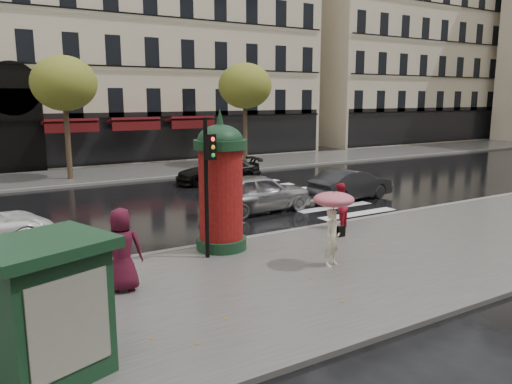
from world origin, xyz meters
TOP-DOWN VIEW (x-y plane):
  - ground at (0.00, 0.00)m, footprint 160.00×160.00m
  - near_sidewalk at (0.00, -0.50)m, footprint 90.00×7.00m
  - far_sidewalk at (0.00, 19.00)m, footprint 90.00×6.00m
  - near_kerb at (0.00, 3.00)m, footprint 90.00×0.25m
  - far_kerb at (0.00, 16.00)m, footprint 90.00×0.25m
  - zebra_crossing at (6.00, 9.60)m, footprint 3.60×11.75m
  - bldg_far_corner at (6.00, 30.00)m, footprint 26.00×14.00m
  - bldg_far_right at (34.00, 30.00)m, footprint 24.00×14.00m
  - tree_far_left at (-2.00, 18.00)m, footprint 3.40×3.40m
  - tree_far_right at (9.00, 18.00)m, footprint 3.40×3.40m
  - woman_umbrella at (0.94, -0.48)m, footprint 1.05×1.05m
  - woman_red at (3.63, 2.40)m, footprint 0.94×0.87m
  - man_burgundy at (-4.25, 0.67)m, footprint 1.08×0.86m
  - morris_column at (-0.83, 2.40)m, footprint 1.51×1.51m
  - traffic_light at (-1.53, 1.77)m, footprint 0.27×0.38m
  - newsstand at (-6.28, -2.33)m, footprint 2.28×2.10m
  - car_silver at (2.79, 6.35)m, footprint 4.65×2.08m
  - car_darkgrey at (7.63, 6.27)m, footprint 4.26×1.88m
  - car_black at (4.54, 13.15)m, footprint 4.69×2.28m

SIDE VIEW (x-z plane):
  - ground at x=0.00m, z-range 0.00..0.00m
  - zebra_crossing at x=6.00m, z-range 0.00..0.01m
  - near_sidewalk at x=0.00m, z-range 0.00..0.12m
  - far_sidewalk at x=0.00m, z-range 0.00..0.12m
  - near_kerb at x=0.00m, z-range 0.00..0.14m
  - far_kerb at x=0.00m, z-range 0.00..0.14m
  - car_black at x=4.54m, z-range 0.00..1.31m
  - car_darkgrey at x=7.63m, z-range 0.00..1.36m
  - car_silver at x=2.79m, z-range 0.00..1.55m
  - woman_red at x=3.63m, z-range 0.12..1.66m
  - man_burgundy at x=-4.25m, z-range 0.12..2.04m
  - newsstand at x=-6.28m, z-range 0.15..2.40m
  - woman_umbrella at x=0.94m, z-range 0.44..2.47m
  - morris_column at x=-0.83m, z-range 0.03..4.10m
  - traffic_light at x=-1.53m, z-range 0.53..4.36m
  - tree_far_left at x=-2.00m, z-range 1.85..8.49m
  - tree_far_right at x=9.00m, z-range 1.85..8.49m
  - bldg_far_corner at x=6.00m, z-range -0.14..22.76m
  - bldg_far_right at x=34.00m, z-range -0.14..22.76m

